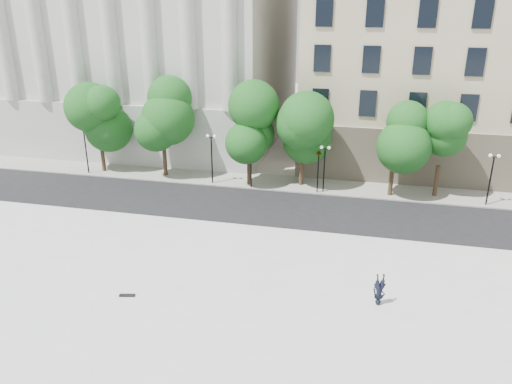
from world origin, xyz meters
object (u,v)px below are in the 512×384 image
traffic_light_west (251,147)px  person_lying (378,300)px  skateboard (127,295)px  traffic_light_east (319,151)px

traffic_light_west → person_lying: (10.69, -16.27, -3.03)m
person_lying → skateboard: bearing=177.0°
person_lying → skateboard: 13.34m
traffic_light_west → person_lying: traffic_light_west is taller
traffic_light_west → skateboard: (-2.47, -18.49, -3.22)m
traffic_light_west → traffic_light_east: 5.71m
person_lying → skateboard: person_lying is taller
person_lying → traffic_light_west: bearing=110.7°
traffic_light_west → person_lying: size_ratio=2.41×
traffic_light_east → person_lying: (4.98, -16.27, -3.05)m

